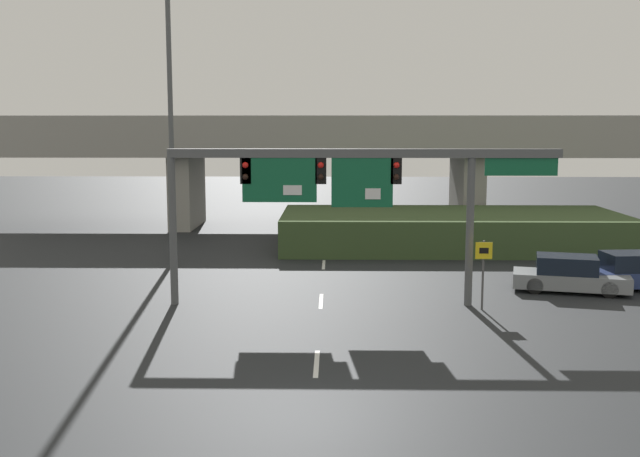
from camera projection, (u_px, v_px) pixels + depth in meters
The scene contains 9 objects.
ground_plane at pixel (313, 419), 16.97m from camera, with size 160.00×160.00×0.00m, color black.
lane_markings at pixel (323, 281), 31.98m from camera, with size 0.14×39.73×0.01m.
signal_gantry at pixel (345, 180), 27.08m from camera, with size 14.24×0.44×5.76m.
speed_limit_sign at pixel (483, 265), 26.73m from camera, with size 0.60×0.11×2.52m.
highway_light_pole_near at pixel (170, 76), 35.93m from camera, with size 0.70×0.36×17.13m.
overpass_bridge at pixel (327, 149), 48.30m from camera, with size 42.96×7.23×7.17m.
grass_embankment at pixel (451, 230), 40.67m from camera, with size 18.27×7.93×1.88m.
parked_sedan_near_right at pixel (569, 275), 29.86m from camera, with size 4.76×2.79×1.44m.
parked_sedan_mid_right at pixel (636, 272), 30.39m from camera, with size 4.62×2.16×1.48m.
Camera 1 is at (0.47, -16.20, 6.62)m, focal length 42.00 mm.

